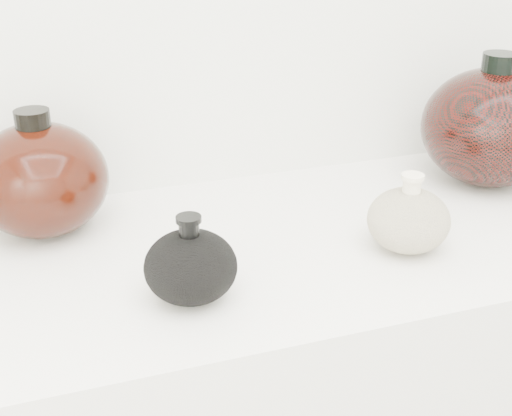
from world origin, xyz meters
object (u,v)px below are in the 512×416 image
object	(u,v)px
black_gourd_vase	(191,266)
right_round_pot	(491,127)
left_round_pot	(41,179)
cream_gourd_vase	(409,219)

from	to	relation	value
black_gourd_vase	right_round_pot	size ratio (longest dim) A/B	0.41
black_gourd_vase	right_round_pot	bearing A→B (deg)	19.48
left_round_pot	right_round_pot	xyz separation A→B (m)	(0.74, -0.05, 0.02)
black_gourd_vase	cream_gourd_vase	bearing A→B (deg)	5.07
left_round_pot	black_gourd_vase	bearing A→B (deg)	-57.92
black_gourd_vase	cream_gourd_vase	xyz separation A→B (m)	(0.32, 0.03, -0.00)
black_gourd_vase	right_round_pot	xyz separation A→B (m)	(0.58, 0.21, 0.05)
black_gourd_vase	right_round_pot	distance (m)	0.62
left_round_pot	right_round_pot	bearing A→B (deg)	-3.88
black_gourd_vase	left_round_pot	xyz separation A→B (m)	(-0.16, 0.26, 0.04)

